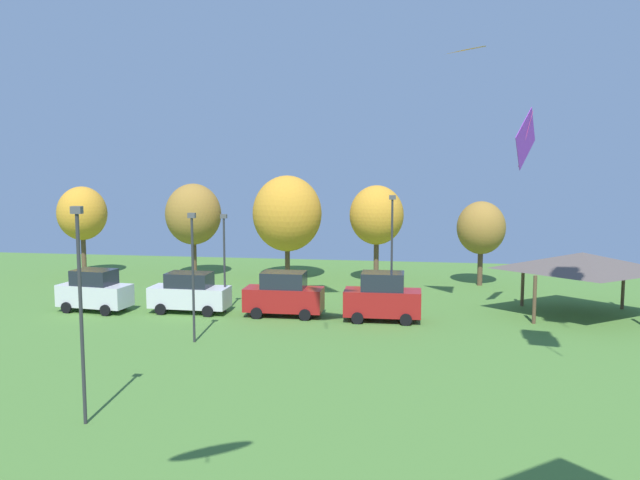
# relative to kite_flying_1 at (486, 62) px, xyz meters

# --- Properties ---
(kite_flying_1) EXTENTS (2.53, 2.65, 0.33)m
(kite_flying_1) POSITION_rel_kite_flying_1_xyz_m (0.00, 0.00, 0.00)
(kite_flying_1) COLOR orange
(kite_flying_10) EXTENTS (1.43, 3.04, 3.30)m
(kite_flying_10) POSITION_rel_kite_flying_1_xyz_m (2.19, 0.63, -3.94)
(kite_flying_10) COLOR purple
(parked_car_leftmost) EXTENTS (4.30, 2.37, 2.44)m
(parked_car_leftmost) POSITION_rel_kite_flying_1_xyz_m (-21.75, -0.63, -12.54)
(parked_car_leftmost) COLOR silver
(parked_car_leftmost) RESTS_ON ground
(parked_car_second_from_left) EXTENTS (4.56, 2.05, 2.32)m
(parked_car_second_from_left) POSITION_rel_kite_flying_1_xyz_m (-16.22, -0.09, -12.59)
(parked_car_second_from_left) COLOR silver
(parked_car_second_from_left) RESTS_ON ground
(parked_car_third_from_left) EXTENTS (4.37, 1.97, 2.51)m
(parked_car_third_from_left) POSITION_rel_kite_flying_1_xyz_m (-10.69, -0.17, -12.51)
(parked_car_third_from_left) COLOR maroon
(parked_car_third_from_left) RESTS_ON ground
(parked_car_rightmost_in_row) EXTENTS (4.17, 2.10, 2.67)m
(parked_car_rightmost_in_row) POSITION_rel_kite_flying_1_xyz_m (-5.16, -0.44, -12.44)
(parked_car_rightmost_in_row) COLOR maroon
(parked_car_rightmost_in_row) RESTS_ON ground
(park_pavilion) EXTENTS (7.37, 5.87, 3.60)m
(park_pavilion) POSITION_rel_kite_flying_1_xyz_m (5.74, 2.47, -10.65)
(park_pavilion) COLOR brown
(park_pavilion) RESTS_ON ground
(light_post_0) EXTENTS (0.36, 0.20, 6.78)m
(light_post_0) POSITION_rel_kite_flying_1_xyz_m (-4.76, 0.79, -9.94)
(light_post_0) COLOR #2D2D33
(light_post_0) RESTS_ON ground
(light_post_1) EXTENTS (0.36, 0.20, 6.22)m
(light_post_1) POSITION_rel_kite_flying_1_xyz_m (-13.81, -6.20, -10.23)
(light_post_1) COLOR #2D2D33
(light_post_1) RESTS_ON ground
(light_post_2) EXTENTS (0.36, 0.20, 7.21)m
(light_post_2) POSITION_rel_kite_flying_1_xyz_m (-13.95, -16.49, -9.72)
(light_post_2) COLOR #2D2D33
(light_post_2) RESTS_ON ground
(light_post_3) EXTENTS (0.36, 0.20, 5.67)m
(light_post_3) POSITION_rel_kite_flying_1_xyz_m (-14.19, 0.14, -10.51)
(light_post_3) COLOR #2D2D33
(light_post_3) RESTS_ON ground
(treeline_tree_0) EXTENTS (3.65, 3.65, 6.76)m
(treeline_tree_0) POSITION_rel_kite_flying_1_xyz_m (-28.36, 10.54, -9.01)
(treeline_tree_0) COLOR brown
(treeline_tree_0) RESTS_ON ground
(treeline_tree_1) EXTENTS (4.12, 4.12, 6.99)m
(treeline_tree_1) POSITION_rel_kite_flying_1_xyz_m (-19.98, 11.42, -9.03)
(treeline_tree_1) COLOR brown
(treeline_tree_1) RESTS_ON ground
(treeline_tree_2) EXTENTS (5.01, 5.01, 7.61)m
(treeline_tree_2) POSITION_rel_kite_flying_1_xyz_m (-12.86, 11.39, -8.89)
(treeline_tree_2) COLOR brown
(treeline_tree_2) RESTS_ON ground
(treeline_tree_3) EXTENTS (3.81, 3.81, 6.96)m
(treeline_tree_3) POSITION_rel_kite_flying_1_xyz_m (-6.35, 11.01, -8.90)
(treeline_tree_3) COLOR brown
(treeline_tree_3) RESTS_ON ground
(treeline_tree_4) EXTENTS (3.34, 3.34, 5.89)m
(treeline_tree_4) POSITION_rel_kite_flying_1_xyz_m (0.89, 11.23, -9.71)
(treeline_tree_4) COLOR brown
(treeline_tree_4) RESTS_ON ground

